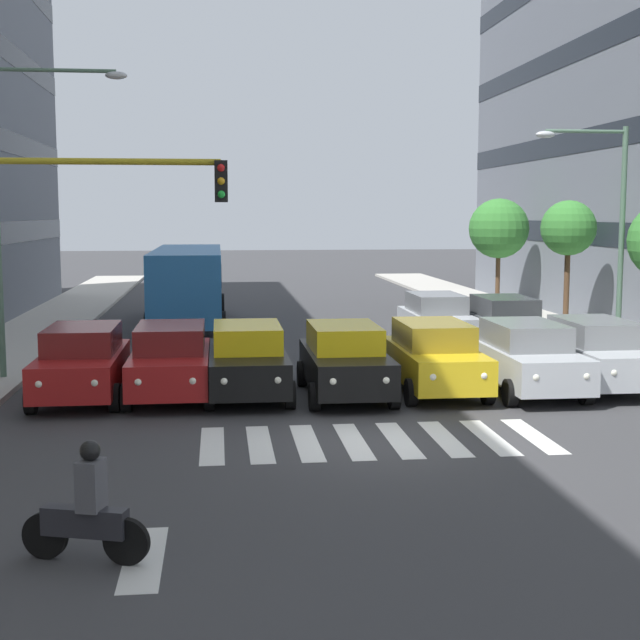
{
  "coord_description": "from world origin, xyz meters",
  "views": [
    {
      "loc": [
        3.0,
        16.57,
        4.36
      ],
      "look_at": [
        0.44,
        -5.73,
        1.67
      ],
      "focal_mm": 50.0,
      "sensor_mm": 36.0,
      "label": 1
    }
  ],
  "objects_px": {
    "car_3": "(345,360)",
    "bus_behind_traffic": "(188,279)",
    "car_row2_0": "(437,319)",
    "motorcycle_with_rider": "(87,512)",
    "traffic_light_gantry": "(43,248)",
    "car_6": "(82,362)",
    "car_4": "(248,360)",
    "street_lamp_left": "(607,218)",
    "car_5": "(171,360)",
    "car_2": "(434,357)",
    "street_tree_3": "(499,229)",
    "car_row2_1": "(505,323)",
    "car_1": "(526,357)",
    "street_lamp_right": "(18,188)",
    "car_0": "(597,353)",
    "street_tree_2": "(568,229)"
  },
  "relations": [
    {
      "from": "car_1",
      "to": "car_3",
      "type": "distance_m",
      "value": 4.47
    },
    {
      "from": "motorcycle_with_rider",
      "to": "street_lamp_right",
      "type": "xyz_separation_m",
      "value": [
        3.36,
        -12.51,
        4.36
      ]
    },
    {
      "from": "car_3",
      "to": "street_lamp_left",
      "type": "height_order",
      "value": "street_lamp_left"
    },
    {
      "from": "car_3",
      "to": "car_row2_0",
      "type": "distance_m",
      "value": 8.84
    },
    {
      "from": "car_4",
      "to": "car_0",
      "type": "bearing_deg",
      "value": -179.93
    },
    {
      "from": "car_2",
      "to": "car_5",
      "type": "distance_m",
      "value": 6.37
    },
    {
      "from": "bus_behind_traffic",
      "to": "car_row2_0",
      "type": "bearing_deg",
      "value": 144.16
    },
    {
      "from": "car_row2_1",
      "to": "traffic_light_gantry",
      "type": "height_order",
      "value": "traffic_light_gantry"
    },
    {
      "from": "car_4",
      "to": "car_6",
      "type": "height_order",
      "value": "same"
    },
    {
      "from": "car_row2_1",
      "to": "street_tree_2",
      "type": "bearing_deg",
      "value": -135.48
    },
    {
      "from": "car_2",
      "to": "street_lamp_left",
      "type": "relative_size",
      "value": 0.67
    },
    {
      "from": "street_tree_3",
      "to": "car_5",
      "type": "bearing_deg",
      "value": 51.66
    },
    {
      "from": "car_0",
      "to": "car_row2_0",
      "type": "relative_size",
      "value": 1.0
    },
    {
      "from": "car_2",
      "to": "street_tree_3",
      "type": "height_order",
      "value": "street_tree_3"
    },
    {
      "from": "car_3",
      "to": "traffic_light_gantry",
      "type": "height_order",
      "value": "traffic_light_gantry"
    },
    {
      "from": "car_1",
      "to": "motorcycle_with_rider",
      "type": "xyz_separation_m",
      "value": [
        9.12,
        9.68,
        -0.24
      ]
    },
    {
      "from": "car_3",
      "to": "car_row2_1",
      "type": "height_order",
      "value": "same"
    },
    {
      "from": "car_row2_0",
      "to": "motorcycle_with_rider",
      "type": "distance_m",
      "value": 19.63
    },
    {
      "from": "car_2",
      "to": "bus_behind_traffic",
      "type": "distance_m",
      "value": 14.99
    },
    {
      "from": "car_row2_1",
      "to": "motorcycle_with_rider",
      "type": "xyz_separation_m",
      "value": [
        10.74,
        16.18,
        -0.24
      ]
    },
    {
      "from": "street_tree_3",
      "to": "street_lamp_right",
      "type": "bearing_deg",
      "value": 40.17
    },
    {
      "from": "bus_behind_traffic",
      "to": "traffic_light_gantry",
      "type": "bearing_deg",
      "value": 83.59
    },
    {
      "from": "car_1",
      "to": "car_2",
      "type": "xyz_separation_m",
      "value": [
        2.22,
        -0.31,
        0.0
      ]
    },
    {
      "from": "car_6",
      "to": "traffic_light_gantry",
      "type": "bearing_deg",
      "value": 90.62
    },
    {
      "from": "car_4",
      "to": "bus_behind_traffic",
      "type": "distance_m",
      "value": 13.66
    },
    {
      "from": "car_4",
      "to": "motorcycle_with_rider",
      "type": "relative_size",
      "value": 2.69
    },
    {
      "from": "car_4",
      "to": "car_5",
      "type": "bearing_deg",
      "value": -3.58
    },
    {
      "from": "car_5",
      "to": "street_tree_2",
      "type": "bearing_deg",
      "value": -145.49
    },
    {
      "from": "street_lamp_left",
      "to": "car_row2_0",
      "type": "bearing_deg",
      "value": -45.43
    },
    {
      "from": "car_3",
      "to": "car_0",
      "type": "bearing_deg",
      "value": -177.33
    },
    {
      "from": "traffic_light_gantry",
      "to": "car_6",
      "type": "bearing_deg",
      "value": -89.38
    },
    {
      "from": "street_tree_2",
      "to": "street_tree_3",
      "type": "bearing_deg",
      "value": -89.63
    },
    {
      "from": "car_3",
      "to": "bus_behind_traffic",
      "type": "distance_m",
      "value": 14.43
    },
    {
      "from": "car_4",
      "to": "bus_behind_traffic",
      "type": "relative_size",
      "value": 0.42
    },
    {
      "from": "motorcycle_with_rider",
      "to": "car_2",
      "type": "bearing_deg",
      "value": -124.62
    },
    {
      "from": "street_lamp_right",
      "to": "street_tree_3",
      "type": "relative_size",
      "value": 1.63
    },
    {
      "from": "motorcycle_with_rider",
      "to": "traffic_light_gantry",
      "type": "distance_m",
      "value": 6.62
    },
    {
      "from": "car_0",
      "to": "street_lamp_left",
      "type": "relative_size",
      "value": 0.67
    },
    {
      "from": "bus_behind_traffic",
      "to": "street_tree_3",
      "type": "xyz_separation_m",
      "value": [
        -13.46,
        -3.62,
        1.83
      ]
    },
    {
      "from": "street_lamp_left",
      "to": "street_tree_3",
      "type": "relative_size",
      "value": 1.37
    },
    {
      "from": "car_2",
      "to": "street_tree_3",
      "type": "xyz_separation_m",
      "value": [
        -7.09,
        -17.16,
        2.81
      ]
    },
    {
      "from": "car_6",
      "to": "car_row2_1",
      "type": "relative_size",
      "value": 1.0
    },
    {
      "from": "car_5",
      "to": "car_row2_0",
      "type": "distance_m",
      "value": 11.12
    },
    {
      "from": "car_row2_0",
      "to": "car_row2_1",
      "type": "bearing_deg",
      "value": 144.65
    },
    {
      "from": "car_row2_1",
      "to": "car_3",
      "type": "bearing_deg",
      "value": 46.67
    },
    {
      "from": "car_6",
      "to": "street_lamp_left",
      "type": "height_order",
      "value": "street_lamp_left"
    },
    {
      "from": "car_1",
      "to": "street_lamp_right",
      "type": "distance_m",
      "value": 13.44
    },
    {
      "from": "car_1",
      "to": "car_6",
      "type": "xyz_separation_m",
      "value": [
        10.65,
        -0.46,
        0.0
      ]
    },
    {
      "from": "car_4",
      "to": "street_lamp_left",
      "type": "bearing_deg",
      "value": -161.48
    },
    {
      "from": "car_row2_1",
      "to": "street_lamp_right",
      "type": "bearing_deg",
      "value": 14.58
    }
  ]
}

